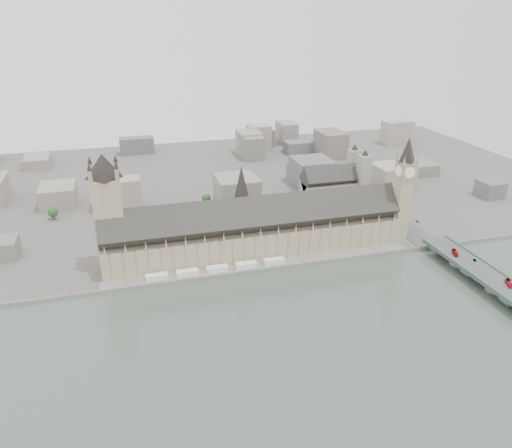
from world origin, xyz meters
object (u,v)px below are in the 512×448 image
object	(u,v)px
victoria_tower	(108,207)
westminster_bridge	(487,281)
palace_of_westminster	(255,230)
car_silver	(475,260)
car_approach	(418,221)
elizabeth_tower	(404,183)
red_bus_north	(455,253)
red_bus_south	(509,283)
westminster_abbey	(335,190)

from	to	relation	value
victoria_tower	westminster_bridge	xyz separation A→B (m)	(284.00, -113.50, -50.08)
westminster_bridge	palace_of_westminster	bearing A→B (deg)	146.51
car_silver	car_approach	distance (m)	85.59
elizabeth_tower	victoria_tower	world-z (taller)	elizabeth_tower
victoria_tower	car_approach	world-z (taller)	victoria_tower
red_bus_north	red_bus_south	size ratio (longest dim) A/B	1.02
elizabeth_tower	car_approach	size ratio (longest dim) A/B	20.44
palace_of_westminster	westminster_abbey	distance (m)	134.09
elizabeth_tower	red_bus_south	distance (m)	125.15
red_bus_north	car_approach	world-z (taller)	red_bus_north
victoria_tower	car_silver	bearing A→B (deg)	-17.25
victoria_tower	red_bus_north	bearing A→B (deg)	-14.94
elizabeth_tower	victoria_tower	distance (m)	260.64
westminster_abbey	red_bus_south	xyz separation A→B (m)	(54.96, -199.90, -13.22)
palace_of_westminster	red_bus_north	xyz separation A→B (m)	(158.89, -68.63, -10.82)
victoria_tower	westminster_abbey	world-z (taller)	victoria_tower
elizabeth_tower	red_bus_south	xyz separation A→B (m)	(27.89, -112.90, -46.23)
westminster_abbey	palace_of_westminster	bearing A→B (deg)	-145.83
palace_of_westminster	car_silver	distance (m)	187.43
palace_of_westminster	westminster_bridge	bearing A→B (deg)	-33.49
red_bus_north	car_silver	world-z (taller)	red_bus_north
car_approach	palace_of_westminster	bearing A→B (deg)	-172.09
car_silver	victoria_tower	bearing A→B (deg)	177.03
red_bus_south	elizabeth_tower	bearing A→B (deg)	128.77
red_bus_north	car_approach	xyz separation A→B (m)	(8.70, 70.67, -0.87)
victoria_tower	red_bus_south	size ratio (longest dim) A/B	8.65
red_bus_north	car_approach	bearing A→B (deg)	105.74
red_bus_north	red_bus_south	xyz separation A→B (m)	(7.00, -55.97, -0.03)
red_bus_south	car_approach	size ratio (longest dim) A/B	2.20
palace_of_westminster	car_silver	bearing A→B (deg)	-26.53
red_bus_south	westminster_abbey	bearing A→B (deg)	130.27
palace_of_westminster	westminster_bridge	world-z (taller)	palace_of_westminster
red_bus_north	westminster_abbey	bearing A→B (deg)	131.19
palace_of_westminster	westminster_abbey	world-z (taller)	westminster_abbey
westminster_bridge	red_bus_south	bearing A→B (deg)	-77.40
elizabeth_tower	victoria_tower	xyz separation A→B (m)	(-260.00, 18.00, -2.88)
red_bus_south	car_silver	distance (m)	41.10
victoria_tower	westminster_bridge	size ratio (longest dim) A/B	0.31
car_silver	car_approach	size ratio (longest dim) A/B	0.73
westminster_bridge	red_bus_north	world-z (taller)	red_bus_north
victoria_tower	car_approach	size ratio (longest dim) A/B	19.01
westminster_bridge	red_bus_south	xyz separation A→B (m)	(3.89, -17.40, 6.73)
red_bus_north	car_silver	xyz separation A→B (m)	(8.48, -14.91, -1.00)
palace_of_westminster	car_silver	xyz separation A→B (m)	(167.37, -83.54, -11.83)
elizabeth_tower	westminster_bridge	bearing A→B (deg)	-75.89
elizabeth_tower	car_approach	distance (m)	57.27
palace_of_westminster	elizabeth_tower	distance (m)	142.94
westminster_bridge	car_approach	distance (m)	109.55
red_bus_south	palace_of_westminster	bearing A→B (deg)	167.99
red_bus_south	victoria_tower	bearing A→B (deg)	-179.55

